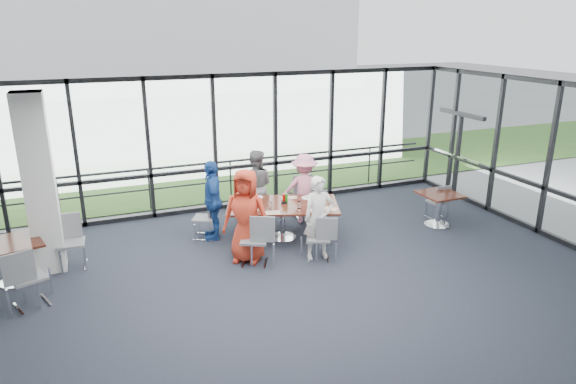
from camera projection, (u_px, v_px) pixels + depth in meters
name	position (u px, v px, depth m)	size (l,w,h in m)	color
floor	(298.00, 311.00, 7.99)	(12.00, 10.00, 0.02)	#202431
ceiling	(299.00, 104.00, 6.99)	(12.00, 10.00, 0.04)	white
curtain_wall_back	(215.00, 144.00, 11.90)	(12.00, 0.10, 3.20)	white
exit_door	(458.00, 156.00, 13.09)	(0.12, 1.60, 2.10)	black
structural_column	(40.00, 185.00, 8.87)	(0.50, 0.50, 3.20)	white
apron	(180.00, 161.00, 16.82)	(80.00, 70.00, 0.02)	slate
grass_strip	(192.00, 176.00, 15.04)	(80.00, 5.00, 0.01)	#29511F
hangar_main	(176.00, 43.00, 36.71)	(24.00, 10.00, 6.00)	white
guard_rail	(211.00, 182.00, 12.77)	(0.06, 0.06, 12.00)	#2D2D33
main_table	(283.00, 209.00, 10.50)	(2.52, 1.92, 0.75)	#3B1A11
side_table_left	(11.00, 248.00, 8.66)	(1.15, 1.15, 0.75)	#3B1A11
side_table_right	(440.00, 199.00, 11.17)	(0.83, 0.83, 0.75)	#3B1A11
diner_near_left	(246.00, 216.00, 9.43)	(0.87, 0.56, 1.78)	red
diner_near_right	(319.00, 218.00, 9.56)	(0.58, 0.43, 1.60)	silver
diner_far_left	(255.00, 186.00, 11.36)	(0.80, 0.49, 1.65)	slate
diner_far_right	(304.00, 189.00, 11.35)	(1.01, 0.52, 1.56)	pink
diner_end	(213.00, 200.00, 10.47)	(0.97, 0.53, 1.66)	#1D4796
chair_main_nl	(254.00, 240.00, 9.39)	(0.47, 0.47, 0.97)	slate
chair_main_nr	(319.00, 238.00, 9.61)	(0.42, 0.42, 0.86)	slate
chair_main_fl	(252.00, 201.00, 11.54)	(0.44, 0.44, 0.91)	slate
chair_main_fr	(307.00, 199.00, 11.62)	(0.47, 0.47, 0.96)	slate
chair_main_end	(204.00, 218.00, 10.59)	(0.43, 0.43, 0.87)	slate
chair_spare_la	(28.00, 278.00, 7.97)	(0.48, 0.48, 0.99)	slate
chair_spare_lb	(71.00, 243.00, 9.26)	(0.47, 0.47, 0.96)	slate
chair_spare_r	(438.00, 202.00, 11.68)	(0.39, 0.39, 0.80)	slate
plate_nl	(252.00, 210.00, 10.11)	(0.24, 0.24, 0.01)	white
plate_nr	(318.00, 210.00, 10.09)	(0.28, 0.28, 0.01)	white
plate_fl	(256.00, 197.00, 10.85)	(0.28, 0.28, 0.01)	white
plate_fr	(308.00, 198.00, 10.82)	(0.26, 0.26, 0.01)	white
plate_end	(234.00, 203.00, 10.49)	(0.24, 0.24, 0.01)	white
tumbler_a	(270.00, 206.00, 10.17)	(0.07, 0.07, 0.14)	white
tumbler_b	(299.00, 205.00, 10.20)	(0.07, 0.07, 0.14)	white
tumbler_c	(283.00, 197.00, 10.67)	(0.07, 0.07, 0.15)	white
tumbler_d	(245.00, 205.00, 10.23)	(0.07, 0.07, 0.14)	white
menu_a	(272.00, 213.00, 9.97)	(0.33, 0.23, 0.00)	beige
menu_b	(331.00, 209.00, 10.19)	(0.28, 0.19, 0.00)	beige
menu_c	(289.00, 198.00, 10.85)	(0.29, 0.20, 0.00)	beige
condiment_caddy	(284.00, 203.00, 10.49)	(0.10, 0.07, 0.04)	black
ketchup_bottle	(284.00, 198.00, 10.53)	(0.06, 0.06, 0.18)	#AF0C01
green_bottle	(287.00, 198.00, 10.51)	(0.05, 0.05, 0.20)	#178017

